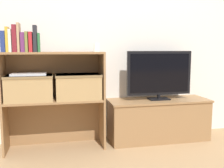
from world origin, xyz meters
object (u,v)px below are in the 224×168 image
(book_tan, at_px, (19,38))
(book_forest, at_px, (39,43))
(book_mustard, at_px, (8,40))
(book_charcoal, at_px, (35,39))
(book_olive, at_px, (27,42))
(book_crimson, at_px, (31,42))
(book_maroon, at_px, (15,39))
(book_plum, at_px, (23,42))
(book_ivory, at_px, (11,41))
(tv_stand, at_px, (158,119))
(tv, at_px, (159,74))
(book_navy, at_px, (4,42))
(storage_basket_left, at_px, (30,87))
(baby_monitor, at_px, (97,47))
(laptop, at_px, (29,74))
(storage_basket_right, at_px, (78,85))

(book_tan, distance_m, book_forest, 0.18)
(book_mustard, bearing_deg, book_charcoal, 0.00)
(book_olive, xyz_separation_m, book_crimson, (0.03, 0.00, -0.00))
(book_maroon, xyz_separation_m, book_forest, (0.21, 0.00, -0.04))
(book_olive, bearing_deg, book_maroon, 180.00)
(book_mustard, bearing_deg, book_plum, 0.00)
(book_ivory, distance_m, book_olive, 0.14)
(book_plum, distance_m, book_charcoal, 0.11)
(tv_stand, distance_m, book_tan, 1.65)
(book_ivory, relative_size, book_charcoal, 0.85)
(tv, relative_size, book_navy, 3.81)
(tv, distance_m, book_plum, 1.41)
(book_plum, xyz_separation_m, storage_basket_left, (0.04, 0.04, -0.42))
(tv, xyz_separation_m, baby_monitor, (-0.68, -0.02, 0.28))
(book_tan, xyz_separation_m, baby_monitor, (0.72, 0.06, -0.09))
(book_olive, distance_m, laptop, 0.30)
(tv, bearing_deg, book_crimson, -176.47)
(tv, xyz_separation_m, book_crimson, (-1.30, -0.08, 0.33))
(book_ivory, height_order, baby_monitor, book_ivory)
(book_forest, height_order, baby_monitor, book_forest)
(book_mustard, bearing_deg, book_crimson, 0.00)
(tv, height_order, book_maroon, book_maroon)
(book_maroon, height_order, book_olive, book_maroon)
(book_olive, bearing_deg, book_plum, 180.00)
(book_charcoal, relative_size, book_forest, 1.40)
(book_mustard, relative_size, storage_basket_right, 0.51)
(book_maroon, distance_m, laptop, 0.35)
(book_ivory, distance_m, baby_monitor, 0.80)
(book_maroon, bearing_deg, tv, 3.20)
(book_navy, height_order, book_maroon, book_maroon)
(book_maroon, xyz_separation_m, book_plum, (0.07, 0.00, -0.03))
(book_charcoal, xyz_separation_m, storage_basket_left, (-0.07, 0.04, -0.45))
(book_mustard, height_order, baby_monitor, book_mustard)
(book_plum, bearing_deg, baby_monitor, 4.89)
(laptop, bearing_deg, book_navy, -167.73)
(storage_basket_left, distance_m, storage_basket_right, 0.46)
(book_navy, xyz_separation_m, storage_basket_left, (0.20, 0.04, -0.42))
(book_navy, bearing_deg, baby_monitor, 3.94)
(tv_stand, bearing_deg, book_crimson, -176.40)
(book_ivory, relative_size, book_plum, 1.15)
(book_ivory, height_order, laptop, book_ivory)
(storage_basket_left, bearing_deg, book_plum, -129.42)
(book_tan, relative_size, laptop, 0.81)
(book_maroon, height_order, book_tan, book_tan)
(tv_stand, bearing_deg, book_charcoal, -176.28)
(tv_stand, xyz_separation_m, baby_monitor, (-0.68, -0.02, 0.78))
(book_crimson, xyz_separation_m, book_forest, (0.07, 0.00, -0.01))
(book_maroon, height_order, storage_basket_right, book_maroon)
(laptop, bearing_deg, book_olive, -92.92)
(storage_basket_right, bearing_deg, baby_monitor, 4.51)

